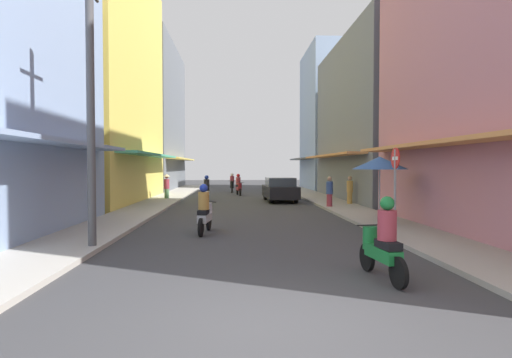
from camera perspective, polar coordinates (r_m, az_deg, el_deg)
The scene contains 19 objects.
ground_plane at distance 20.68m, azimuth -1.49°, elevation -4.11°, with size 85.39×85.39×0.00m, color #38383A.
sidewalk_left at distance 21.14m, azimuth -14.96°, elevation -3.88°, with size 2.11×46.81×0.12m, color #ADA89E.
sidewalk_right at distance 21.36m, azimuth 11.84°, elevation -3.80°, with size 2.11×46.81×0.12m, color #9E9991.
building_left_mid at distance 26.38m, azimuth -22.11°, elevation 12.70°, with size 7.05×12.90×14.37m.
building_left_far at distance 38.97m, azimuth -15.54°, elevation 8.21°, with size 7.05×12.90×13.07m.
building_right_mid at distance 27.26m, azimuth 17.63°, elevation 7.74°, with size 7.05×13.08×9.99m.
building_right_far at distance 38.34m, azimuth 11.58°, elevation 8.08°, with size 7.05×8.10×12.71m.
motorbike_black at distance 33.27m, azimuth -3.38°, elevation -0.66°, with size 0.55×1.81×1.58m.
motorbike_maroon at distance 29.78m, azimuth -2.45°, elevation -0.95°, with size 0.58×1.80×1.58m.
motorbike_silver at distance 12.99m, azimuth -7.19°, elevation -4.50°, with size 0.55×1.81×1.58m.
motorbike_green at distance 8.03m, azimuth 17.30°, elevation -8.47°, with size 0.55×1.81×1.58m.
motorbike_white at distance 25.45m, azimuth -6.97°, elevation -1.43°, with size 0.57×1.80×1.58m.
parked_car at distance 24.60m, azimuth 3.38°, elevation -1.44°, with size 1.93×4.17×1.45m.
pedestrian_foreground at distance 22.36m, azimuth 13.01°, elevation -1.66°, with size 0.34×0.34×1.60m.
pedestrian_crossing at distance 20.67m, azimuth 10.26°, elevation -1.90°, with size 0.34×0.34×1.62m.
pedestrian_midway at distance 26.08m, azimuth -12.42°, elevation -0.88°, with size 0.44×0.44×1.65m.
vendor_umbrella at distance 14.96m, azimuth 16.95°, elevation 2.15°, with size 1.94×1.94×2.47m.
utility_pole at distance 11.13m, azimuth -22.17°, elevation 9.33°, with size 0.20×1.20×7.06m.
street_sign_no_entry at distance 12.10m, azimuth 18.93°, elevation -0.23°, with size 0.07×0.60×2.65m.
Camera 1 is at (-0.47, -5.16, 2.12)m, focal length 28.53 mm.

